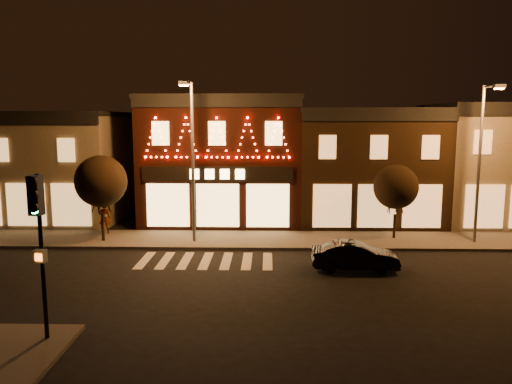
{
  "coord_description": "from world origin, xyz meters",
  "views": [
    {
      "loc": [
        2.99,
        -19.42,
        6.84
      ],
      "look_at": [
        2.44,
        4.0,
        3.39
      ],
      "focal_mm": 34.98,
      "sensor_mm": 36.0,
      "label": 1
    }
  ],
  "objects_px": {
    "dark_sedan": "(355,256)",
    "pedestrian": "(105,218)",
    "traffic_signal_near": "(38,225)",
    "streetlamp_mid": "(192,150)"
  },
  "relations": [
    {
      "from": "traffic_signal_near",
      "to": "dark_sedan",
      "type": "height_order",
      "value": "traffic_signal_near"
    },
    {
      "from": "dark_sedan",
      "to": "traffic_signal_near",
      "type": "bearing_deg",
      "value": 128.04
    },
    {
      "from": "traffic_signal_near",
      "to": "streetlamp_mid",
      "type": "bearing_deg",
      "value": 87.35
    },
    {
      "from": "traffic_signal_near",
      "to": "dark_sedan",
      "type": "bearing_deg",
      "value": 45.99
    },
    {
      "from": "dark_sedan",
      "to": "pedestrian",
      "type": "height_order",
      "value": "pedestrian"
    },
    {
      "from": "dark_sedan",
      "to": "pedestrian",
      "type": "relative_size",
      "value": 2.15
    },
    {
      "from": "streetlamp_mid",
      "to": "dark_sedan",
      "type": "bearing_deg",
      "value": -32.56
    },
    {
      "from": "traffic_signal_near",
      "to": "streetlamp_mid",
      "type": "distance_m",
      "value": 12.68
    },
    {
      "from": "streetlamp_mid",
      "to": "pedestrian",
      "type": "xyz_separation_m",
      "value": [
        -5.51,
        1.97,
        -4.14
      ]
    },
    {
      "from": "dark_sedan",
      "to": "pedestrian",
      "type": "distance_m",
      "value": 15.0
    }
  ]
}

